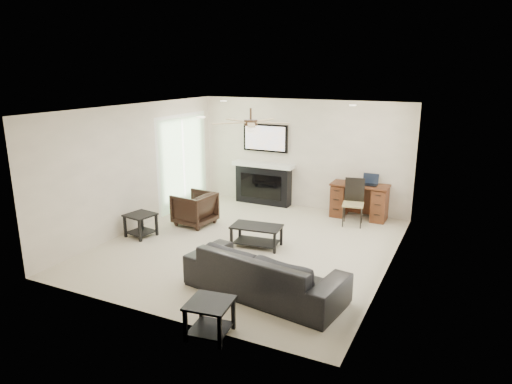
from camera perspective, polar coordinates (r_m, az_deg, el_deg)
room_shell at (r=8.00m, az=0.47°, el=4.57°), size 5.50×5.54×2.52m
sofa at (r=6.62m, az=1.07°, el=-10.00°), size 2.44×1.24×0.68m
armchair at (r=9.57m, az=-7.69°, el=-2.07°), size 0.83×0.81×0.68m
coffee_table at (r=8.36m, az=0.07°, el=-5.53°), size 0.95×0.60×0.40m
end_table_near at (r=5.76m, az=-5.78°, el=-15.47°), size 0.59×0.59×0.45m
end_table_left at (r=9.13m, az=-14.20°, el=-4.04°), size 0.57×0.57×0.45m
fireplace_unit at (r=10.82m, az=0.90°, el=3.42°), size 1.52×0.34×1.91m
desk at (r=10.15m, az=12.79°, el=-1.10°), size 1.22×0.56×0.76m
desk_chair at (r=9.60m, az=12.06°, el=-1.33°), size 0.49×0.51×0.97m
laptop at (r=9.96m, az=14.04°, el=1.47°), size 0.33×0.24×0.23m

